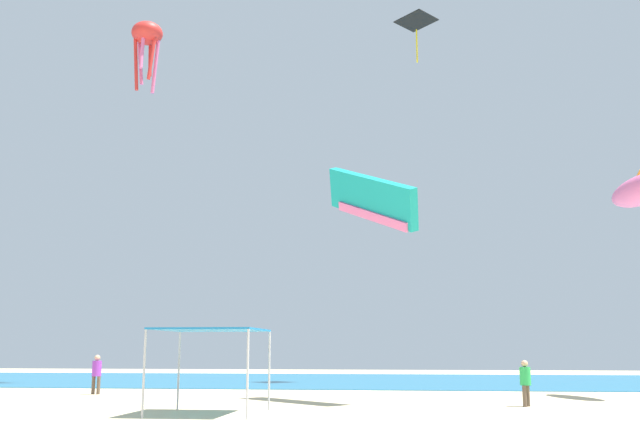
{
  "coord_description": "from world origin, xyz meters",
  "views": [
    {
      "loc": [
        3.44,
        -17.1,
        1.99
      ],
      "look_at": [
        -0.3,
        12.64,
        7.45
      ],
      "focal_mm": 39.99,
      "sensor_mm": 36.0,
      "label": 1
    }
  ],
  "objects_px": {
    "kite_octopus_red": "(147,37)",
    "kite_diamond_black": "(416,23)",
    "kite_parafoil_teal": "(371,199)",
    "person_near_tent": "(97,371)",
    "person_central": "(525,379)",
    "canopy_tent": "(212,333)"
  },
  "relations": [
    {
      "from": "kite_octopus_red",
      "to": "kite_diamond_black",
      "type": "relative_size",
      "value": 1.56
    },
    {
      "from": "kite_parafoil_teal",
      "to": "kite_diamond_black",
      "type": "distance_m",
      "value": 22.06
    },
    {
      "from": "kite_octopus_red",
      "to": "kite_parafoil_teal",
      "type": "xyz_separation_m",
      "value": [
        14.91,
        -12.79,
        -13.73
      ]
    },
    {
      "from": "person_near_tent",
      "to": "kite_parafoil_teal",
      "type": "bearing_deg",
      "value": 6.56
    },
    {
      "from": "person_near_tent",
      "to": "kite_parafoil_teal",
      "type": "relative_size",
      "value": 0.36
    },
    {
      "from": "kite_diamond_black",
      "to": "person_central",
      "type": "bearing_deg",
      "value": -131.47
    },
    {
      "from": "person_near_tent",
      "to": "kite_diamond_black",
      "type": "relative_size",
      "value": 0.58
    },
    {
      "from": "canopy_tent",
      "to": "kite_parafoil_teal",
      "type": "bearing_deg",
      "value": 51.06
    },
    {
      "from": "kite_octopus_red",
      "to": "canopy_tent",
      "type": "bearing_deg",
      "value": -148.0
    },
    {
      "from": "canopy_tent",
      "to": "person_near_tent",
      "type": "bearing_deg",
      "value": 130.87
    },
    {
      "from": "person_central",
      "to": "kite_diamond_black",
      "type": "relative_size",
      "value": 0.54
    },
    {
      "from": "kite_octopus_red",
      "to": "kite_diamond_black",
      "type": "bearing_deg",
      "value": -75.98
    },
    {
      "from": "person_near_tent",
      "to": "person_central",
      "type": "relative_size",
      "value": 1.08
    },
    {
      "from": "kite_parafoil_teal",
      "to": "kite_diamond_black",
      "type": "height_order",
      "value": "kite_diamond_black"
    },
    {
      "from": "kite_parafoil_teal",
      "to": "kite_diamond_black",
      "type": "relative_size",
      "value": 1.6
    },
    {
      "from": "person_near_tent",
      "to": "kite_diamond_black",
      "type": "height_order",
      "value": "kite_diamond_black"
    },
    {
      "from": "person_central",
      "to": "kite_octopus_red",
      "type": "height_order",
      "value": "kite_octopus_red"
    },
    {
      "from": "canopy_tent",
      "to": "person_near_tent",
      "type": "distance_m",
      "value": 12.12
    },
    {
      "from": "canopy_tent",
      "to": "kite_octopus_red",
      "type": "relative_size",
      "value": 0.71
    },
    {
      "from": "person_central",
      "to": "kite_parafoil_teal",
      "type": "relative_size",
      "value": 0.34
    },
    {
      "from": "person_central",
      "to": "kite_octopus_red",
      "type": "relative_size",
      "value": 0.35
    },
    {
      "from": "person_near_tent",
      "to": "kite_octopus_red",
      "type": "bearing_deg",
      "value": 123.17
    }
  ]
}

